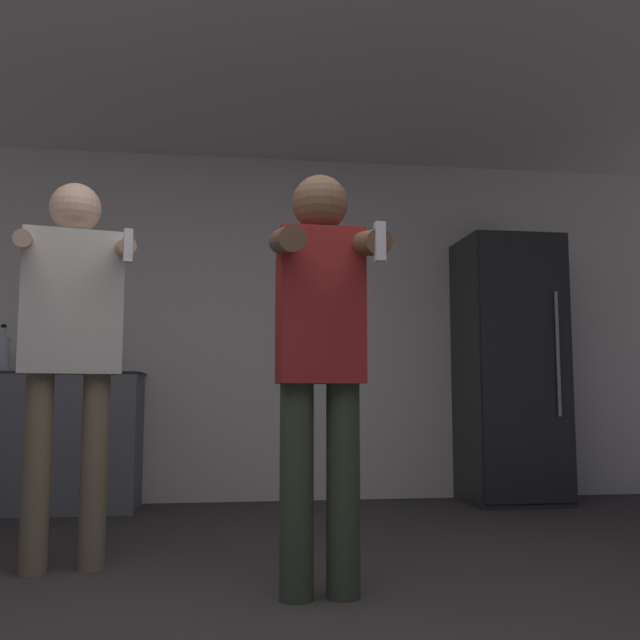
{
  "coord_description": "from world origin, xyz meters",
  "views": [
    {
      "loc": [
        -0.1,
        -1.97,
        0.76
      ],
      "look_at": [
        0.27,
        0.77,
        1.05
      ],
      "focal_mm": 40.0,
      "sensor_mm": 36.0,
      "label": 1
    }
  ],
  "objects_px": {
    "refrigerator": "(509,369)",
    "bottle_tall_gin": "(46,354)",
    "bottle_amber_bourbon": "(98,355)",
    "person_woman_foreground": "(321,346)",
    "bottle_dark_rum": "(72,359)",
    "person_man_side": "(71,330)",
    "bottle_clear_vodka": "(2,353)"
  },
  "relations": [
    {
      "from": "bottle_amber_bourbon",
      "to": "person_woman_foreground",
      "type": "distance_m",
      "value": 2.58
    },
    {
      "from": "bottle_tall_gin",
      "to": "person_woman_foreground",
      "type": "distance_m",
      "value": 2.75
    },
    {
      "from": "refrigerator",
      "to": "person_woman_foreground",
      "type": "distance_m",
      "value": 2.79
    },
    {
      "from": "refrigerator",
      "to": "person_man_side",
      "type": "bearing_deg",
      "value": -148.81
    },
    {
      "from": "bottle_dark_rum",
      "to": "bottle_tall_gin",
      "type": "xyz_separation_m",
      "value": [
        -0.16,
        0.0,
        0.03
      ]
    },
    {
      "from": "bottle_dark_rum",
      "to": "person_woman_foreground",
      "type": "relative_size",
      "value": 0.16
    },
    {
      "from": "bottle_tall_gin",
      "to": "person_man_side",
      "type": "bearing_deg",
      "value": -73.48
    },
    {
      "from": "bottle_dark_rum",
      "to": "person_woman_foreground",
      "type": "height_order",
      "value": "person_woman_foreground"
    },
    {
      "from": "refrigerator",
      "to": "bottle_tall_gin",
      "type": "relative_size",
      "value": 6.12
    },
    {
      "from": "bottle_amber_bourbon",
      "to": "person_woman_foreground",
      "type": "height_order",
      "value": "person_woman_foreground"
    },
    {
      "from": "bottle_dark_rum",
      "to": "person_woman_foreground",
      "type": "distance_m",
      "value": 2.66
    },
    {
      "from": "bottle_clear_vodka",
      "to": "bottle_amber_bourbon",
      "type": "bearing_deg",
      "value": 0.0
    },
    {
      "from": "person_woman_foreground",
      "to": "person_man_side",
      "type": "height_order",
      "value": "person_man_side"
    },
    {
      "from": "refrigerator",
      "to": "person_man_side",
      "type": "height_order",
      "value": "refrigerator"
    },
    {
      "from": "bottle_clear_vodka",
      "to": "bottle_tall_gin",
      "type": "relative_size",
      "value": 1.03
    },
    {
      "from": "refrigerator",
      "to": "bottle_amber_bourbon",
      "type": "relative_size",
      "value": 5.9
    },
    {
      "from": "refrigerator",
      "to": "bottle_dark_rum",
      "type": "bearing_deg",
      "value": 179.12
    },
    {
      "from": "bottle_dark_rum",
      "to": "person_man_side",
      "type": "relative_size",
      "value": 0.15
    },
    {
      "from": "person_man_side",
      "to": "bottle_clear_vodka",
      "type": "bearing_deg",
      "value": 114.78
    },
    {
      "from": "bottle_clear_vodka",
      "to": "person_woman_foreground",
      "type": "relative_size",
      "value": 0.2
    },
    {
      "from": "bottle_amber_bourbon",
      "to": "bottle_clear_vodka",
      "type": "bearing_deg",
      "value": 180.0
    },
    {
      "from": "person_woman_foreground",
      "to": "person_man_side",
      "type": "bearing_deg",
      "value": 151.7
    },
    {
      "from": "refrigerator",
      "to": "bottle_tall_gin",
      "type": "xyz_separation_m",
      "value": [
        -3.24,
        0.05,
        0.09
      ]
    },
    {
      "from": "bottle_tall_gin",
      "to": "person_woman_foreground",
      "type": "relative_size",
      "value": 0.19
    },
    {
      "from": "bottle_clear_vodka",
      "to": "person_man_side",
      "type": "xyz_separation_m",
      "value": [
        0.79,
        -1.7,
        0.01
      ]
    },
    {
      "from": "bottle_tall_gin",
      "to": "bottle_amber_bourbon",
      "type": "bearing_deg",
      "value": 0.0
    },
    {
      "from": "bottle_dark_rum",
      "to": "bottle_tall_gin",
      "type": "height_order",
      "value": "bottle_tall_gin"
    },
    {
      "from": "refrigerator",
      "to": "bottle_amber_bourbon",
      "type": "height_order",
      "value": "refrigerator"
    },
    {
      "from": "bottle_amber_bourbon",
      "to": "bottle_clear_vodka",
      "type": "height_order",
      "value": "bottle_amber_bourbon"
    },
    {
      "from": "bottle_dark_rum",
      "to": "person_woman_foreground",
      "type": "xyz_separation_m",
      "value": [
        1.39,
        -2.27,
        -0.06
      ]
    },
    {
      "from": "refrigerator",
      "to": "bottle_amber_bourbon",
      "type": "xyz_separation_m",
      "value": [
        -2.9,
        0.05,
        0.08
      ]
    },
    {
      "from": "bottle_clear_vodka",
      "to": "refrigerator",
      "type": "bearing_deg",
      "value": -0.77
    }
  ]
}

